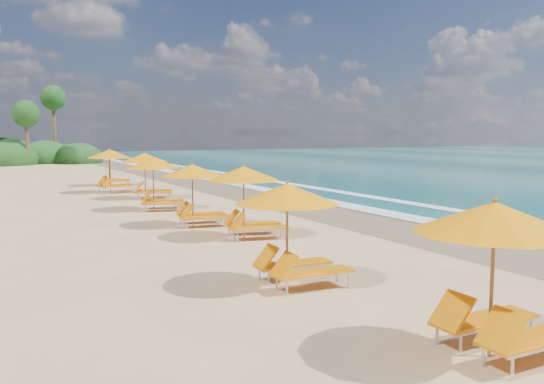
# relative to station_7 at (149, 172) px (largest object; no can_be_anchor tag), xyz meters

# --- Properties ---
(ground) EXTENTS (160.00, 160.00, 0.00)m
(ground) POSITION_rel_station_7_xyz_m (1.26, -10.15, -1.25)
(ground) COLOR tan
(ground) RESTS_ON ground
(wet_sand) EXTENTS (4.00, 160.00, 0.01)m
(wet_sand) POSITION_rel_station_7_xyz_m (5.26, -10.15, -1.25)
(wet_sand) COLOR #84704F
(wet_sand) RESTS_ON ground
(surf_foam) EXTENTS (4.00, 160.00, 0.01)m
(surf_foam) POSITION_rel_station_7_xyz_m (7.96, -10.15, -1.23)
(surf_foam) COLOR white
(surf_foam) RESTS_ON ground
(station_2) EXTENTS (2.43, 2.24, 2.25)m
(station_2) POSITION_rel_station_7_xyz_m (-0.87, -20.98, 0.01)
(station_2) COLOR olive
(station_2) RESTS_ON ground
(station_3) EXTENTS (2.40, 2.23, 2.18)m
(station_3) POSITION_rel_station_7_xyz_m (-1.59, -16.49, -0.03)
(station_3) COLOR olive
(station_3) RESTS_ON ground
(station_4) EXTENTS (2.69, 2.59, 2.20)m
(station_4) POSITION_rel_station_7_xyz_m (-0.09, -11.24, -0.02)
(station_4) COLOR olive
(station_4) RESTS_ON ground
(station_5) EXTENTS (2.52, 2.39, 2.14)m
(station_5) POSITION_rel_station_7_xyz_m (-0.70, -8.47, -0.05)
(station_5) COLOR olive
(station_5) RESTS_ON ground
(station_6) EXTENTS (2.74, 2.66, 2.18)m
(station_6) POSITION_rel_station_7_xyz_m (-0.77, -4.08, -0.03)
(station_6) COLOR olive
(station_6) RESTS_ON ground
(station_7) EXTENTS (2.81, 2.74, 2.24)m
(station_7) POSITION_rel_station_7_xyz_m (0.00, 0.00, 0.00)
(station_7) COLOR olive
(station_7) RESTS_ON ground
(station_8) EXTENTS (2.73, 2.58, 2.34)m
(station_8) POSITION_rel_station_7_xyz_m (-0.86, 3.66, 0.06)
(station_8) COLOR olive
(station_8) RESTS_ON ground
(station_9) EXTENTS (2.65, 2.57, 2.13)m
(station_9) POSITION_rel_station_7_xyz_m (-0.12, 7.54, -0.06)
(station_9) COLOR olive
(station_9) RESTS_ON ground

